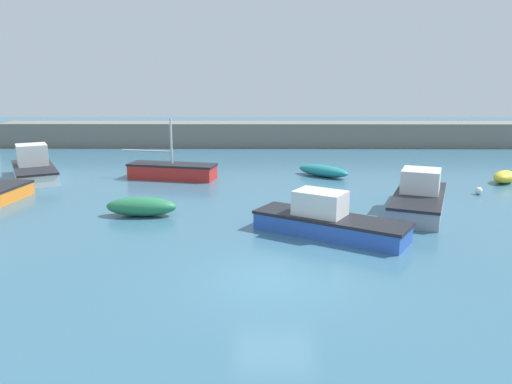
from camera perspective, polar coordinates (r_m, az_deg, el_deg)
ground_plane at (r=15.54m, az=2.12°, el=-10.28°), size 120.00×120.00×0.20m
harbor_breakwater at (r=43.95m, az=1.04°, el=6.62°), size 45.51×3.03×2.04m
fishing_dinghy_green at (r=32.18m, az=26.52°, el=1.57°), size 2.12×2.20×0.71m
rowboat_blue_near at (r=22.62m, az=-12.97°, el=-1.63°), size 3.15×1.22×0.84m
cabin_cruiser_white at (r=23.94m, az=18.12°, el=-0.61°), size 4.22×6.42×1.89m
sailboat_short_mast at (r=30.35m, az=-9.55°, el=2.40°), size 5.85×2.66×3.64m
motorboat_grey_hull at (r=19.59m, az=8.17°, el=-3.24°), size 6.10×4.66×1.72m
rowboat_white_midwater at (r=30.90m, az=7.68°, el=2.41°), size 3.37×3.06×0.70m
motorboat_with_cabin at (r=32.80m, az=-24.06°, el=2.56°), size 4.70×6.18×2.03m
mooring_buoy_white at (r=28.52m, az=24.10°, el=0.13°), size 0.39×0.39×0.39m
mooring_buoy_pink at (r=32.55m, az=17.88°, el=2.20°), size 0.42×0.42×0.42m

